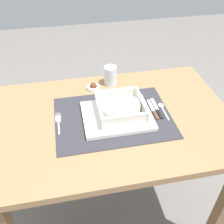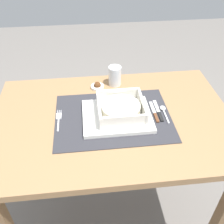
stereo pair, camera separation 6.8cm
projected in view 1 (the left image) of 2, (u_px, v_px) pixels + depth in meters
name	position (u px, v px, depth m)	size (l,w,h in m)	color
ground_plane	(113.00, 212.00, 1.55)	(6.00, 6.00, 0.00)	slate
dining_table	(113.00, 137.00, 1.15)	(0.99, 0.66, 0.74)	#936D47
placemat	(112.00, 117.00, 1.07)	(0.47, 0.35, 0.00)	#2D2D33
serving_plate	(117.00, 116.00, 1.06)	(0.28, 0.22, 0.02)	white
porridge_bowl	(121.00, 108.00, 1.05)	(0.19, 0.19, 0.06)	white
fork	(58.00, 122.00, 1.05)	(0.02, 0.13, 0.00)	silver
spoon	(162.00, 107.00, 1.11)	(0.02, 0.11, 0.01)	silver
butter_knife	(157.00, 109.00, 1.10)	(0.01, 0.14, 0.01)	black
bread_knife	(153.00, 111.00, 1.10)	(0.01, 0.13, 0.01)	#59331E
drinking_glass	(110.00, 77.00, 1.24)	(0.06, 0.06, 0.09)	white
condiment_saucer	(94.00, 87.00, 1.23)	(0.06, 0.06, 0.03)	white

